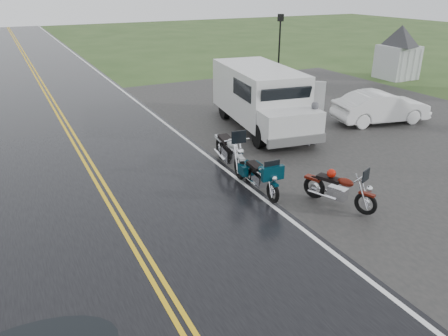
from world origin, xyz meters
The scene contains 11 objects.
ground centered at (0.00, 0.00, 0.00)m, with size 120.00×120.00×0.00m, color #2D471E.
road centered at (0.00, 10.00, 0.02)m, with size 8.00×100.00×0.04m, color black.
parking_pad centered at (11.00, 5.00, 0.01)m, with size 14.00×24.00×0.03m, color black.
visitor_center centered at (20.00, 12.00, 2.40)m, with size 16.00×10.00×4.80m, color #A8AAAD, non-canonical shape.
motorcycle_red centered at (5.64, -0.39, 0.61)m, with size 0.75×2.05×1.21m, color #4F1109, non-canonical shape.
motorcycle_teal centered at (3.90, 1.25, 0.59)m, with size 0.73×2.01×1.19m, color #042631, non-canonical shape.
motorcycle_silver centered at (3.84, 2.99, 0.74)m, with size 0.91×2.50×1.48m, color #A3A6AA, non-canonical shape.
van_white centered at (5.86, 5.17, 1.25)m, with size 2.39×6.38×2.51m, color silver, non-canonical shape.
person_at_van centered at (7.68, 4.49, 0.81)m, with size 0.59×0.39×1.62m, color #515156.
sedan_white centered at (12.05, 5.45, 0.67)m, with size 1.42×4.06×1.34m, color silver.
lamp_post_far_right centered at (11.99, 13.21, 2.02)m, with size 0.35×0.35×4.04m, color black, non-canonical shape.
Camera 1 is at (-2.08, -7.53, 5.57)m, focal length 35.00 mm.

